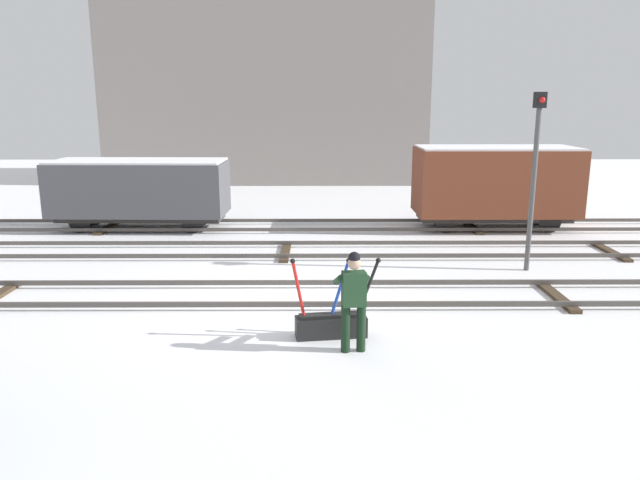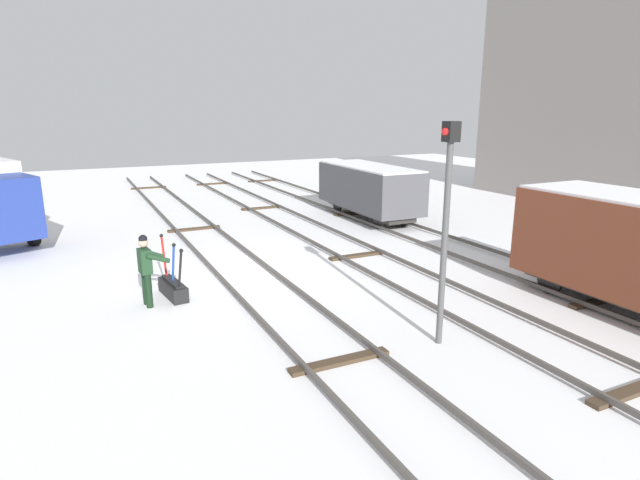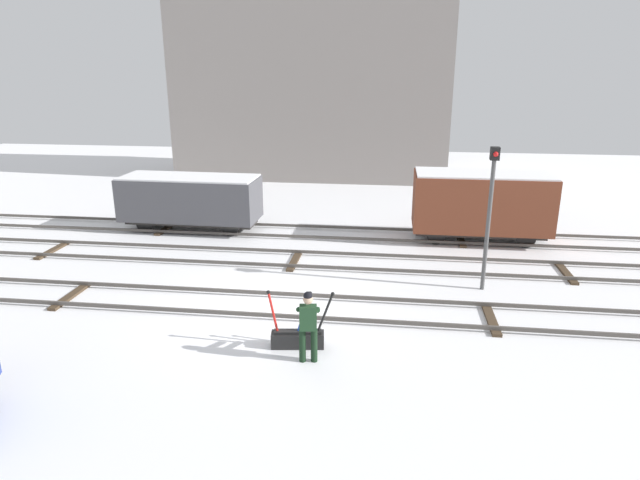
{
  "view_description": "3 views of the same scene",
  "coord_description": "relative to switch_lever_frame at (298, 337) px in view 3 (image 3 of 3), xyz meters",
  "views": [
    {
      "loc": [
        0.85,
        -11.88,
        4.04
      ],
      "look_at": [
        0.92,
        0.54,
        1.13
      ],
      "focal_mm": 33.66,
      "sensor_mm": 36.0,
      "label": 1
    },
    {
      "loc": [
        13.31,
        -4.0,
        4.42
      ],
      "look_at": [
        1.56,
        1.69,
        1.11
      ],
      "focal_mm": 29.05,
      "sensor_mm": 36.0,
      "label": 2
    },
    {
      "loc": [
        3.11,
        -13.5,
        6.33
      ],
      "look_at": [
        1.05,
        2.39,
        1.25
      ],
      "focal_mm": 30.81,
      "sensor_mm": 36.0,
      "label": 3
    }
  ],
  "objects": [
    {
      "name": "freight_car_near_switch",
      "position": [
        -5.86,
        9.01,
        1.04
      ],
      "size": [
        5.48,
        2.14,
        2.2
      ],
      "rotation": [
        0.0,
        0.0,
        -0.02
      ],
      "color": "#2D2B28",
      "rests_on": "ground_plane"
    },
    {
      "name": "apartment_building",
      "position": [
        -2.71,
        21.78,
        5.96
      ],
      "size": [
        15.93,
        5.99,
        12.4
      ],
      "color": "gray",
      "rests_on": "ground_plane"
    },
    {
      "name": "switch_lever_frame",
      "position": [
        0.0,
        0.0,
        0.0
      ],
      "size": [
        1.56,
        0.52,
        1.44
      ],
      "rotation": [
        0.0,
        0.0,
        0.13
      ],
      "color": "black",
      "rests_on": "ground_plane"
    },
    {
      "name": "signal_post",
      "position": [
        4.85,
        4.17,
        2.31
      ],
      "size": [
        0.24,
        0.32,
        4.22
      ],
      "color": "#4C4C4C",
      "rests_on": "ground_plane"
    },
    {
      "name": "track_siding_near",
      "position": [
        -1.1,
        5.8,
        -0.14
      ],
      "size": [
        44.0,
        1.94,
        0.18
      ],
      "color": "#4C4742",
      "rests_on": "ground_plane"
    },
    {
      "name": "freight_car_mid_siding",
      "position": [
        5.4,
        9.01,
        1.24
      ],
      "size": [
        4.97,
        2.19,
        2.62
      ],
      "rotation": [
        0.0,
        0.0,
        -0.0
      ],
      "color": "#2D2B28",
      "rests_on": "ground_plane"
    },
    {
      "name": "rail_worker",
      "position": [
        0.34,
        -0.61,
        0.7
      ],
      "size": [
        0.59,
        0.69,
        1.69
      ],
      "rotation": [
        0.0,
        0.0,
        0.13
      ],
      "color": "black",
      "rests_on": "ground_plane"
    },
    {
      "name": "track_main_line",
      "position": [
        -1.1,
        2.04,
        -0.13
      ],
      "size": [
        44.0,
        1.94,
        0.18
      ],
      "color": "#4C4742",
      "rests_on": "ground_plane"
    },
    {
      "name": "ground_plane",
      "position": [
        -1.1,
        2.04,
        -0.25
      ],
      "size": [
        60.0,
        60.0,
        0.0
      ],
      "primitive_type": "plane",
      "color": "white"
    },
    {
      "name": "track_siding_far",
      "position": [
        -1.1,
        9.01,
        -0.13
      ],
      "size": [
        44.0,
        1.94,
        0.18
      ],
      "color": "#4C4742",
      "rests_on": "ground_plane"
    }
  ]
}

